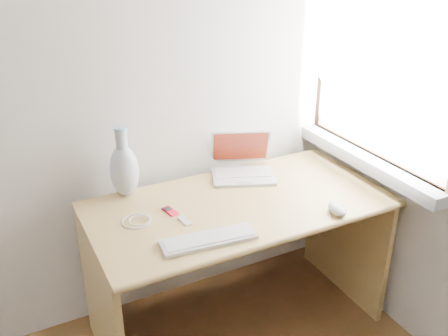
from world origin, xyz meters
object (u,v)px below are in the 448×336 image
desk (230,231)px  laptop (239,166)px  vase (124,169)px  external_keyboard (209,239)px

desk → laptop: laptop is taller
laptop → vase: size_ratio=1.07×
external_keyboard → vase: 0.55m
external_keyboard → vase: vase is taller
external_keyboard → desk: bearing=56.1°
laptop → external_keyboard: (-0.39, -0.47, -0.04)m
laptop → external_keyboard: bearing=-107.8°
external_keyboard → vase: bearing=114.9°
desk → external_keyboard: size_ratio=3.45×
desk → external_keyboard: 0.45m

